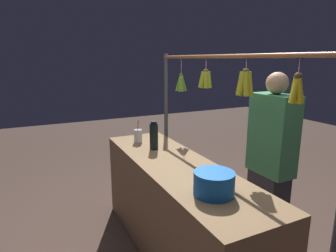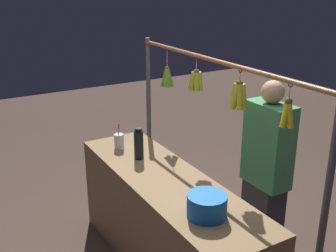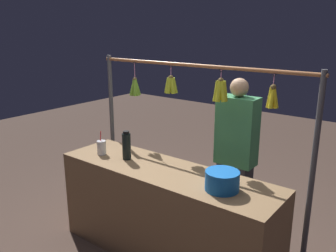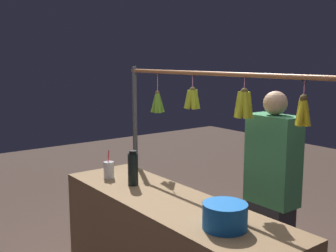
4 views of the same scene
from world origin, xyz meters
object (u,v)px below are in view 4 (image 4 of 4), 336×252
at_px(water_bottle, 133,169).
at_px(vendor_person, 271,199).
at_px(drink_cup, 109,170).
at_px(blue_bucket, 225,216).

distance_m(water_bottle, vendor_person, 1.05).
bearing_deg(water_bottle, drink_cup, 10.79).
xyz_separation_m(drink_cup, vendor_person, (-1.02, -0.78, -0.13)).
bearing_deg(vendor_person, blue_bucket, 110.04).
bearing_deg(vendor_person, water_bottle, 44.76).
bearing_deg(water_bottle, blue_bucket, 178.43).
xyz_separation_m(blue_bucket, drink_cup, (1.29, 0.03, -0.01)).
height_order(water_bottle, vendor_person, vendor_person).
height_order(blue_bucket, drink_cup, drink_cup).
height_order(water_bottle, blue_bucket, water_bottle).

